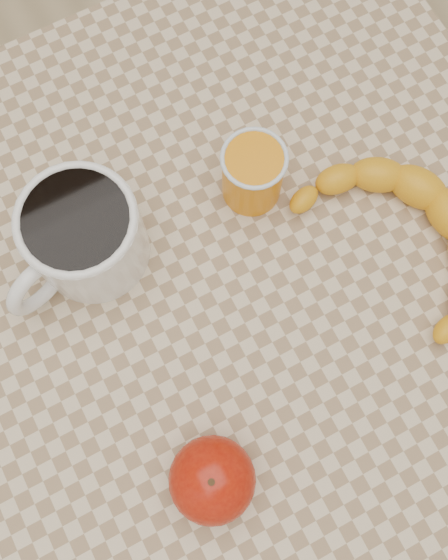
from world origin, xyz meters
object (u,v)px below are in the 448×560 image
coffee_mug (82,236)px  banana (405,239)px  apple (212,480)px  orange_juice_glass (253,174)px  table (224,302)px

coffee_mug → banana: (0.31, -0.15, -0.03)m
coffee_mug → apple: coffee_mug is taller
apple → banana: 0.33m
orange_juice_glass → banana: bearing=-49.9°
table → banana: bearing=-14.7°
table → banana: 0.23m
coffee_mug → orange_juice_glass: (0.19, -0.02, -0.01)m
coffee_mug → orange_juice_glass: size_ratio=2.21×
table → orange_juice_glass: 0.18m
coffee_mug → orange_juice_glass: bearing=-4.4°
table → coffee_mug: size_ratio=4.31×
coffee_mug → banana: coffee_mug is taller
coffee_mug → apple: size_ratio=1.79×
orange_juice_glass → apple: (-0.19, -0.26, -0.00)m
table → orange_juice_glass: orange_juice_glass is taller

